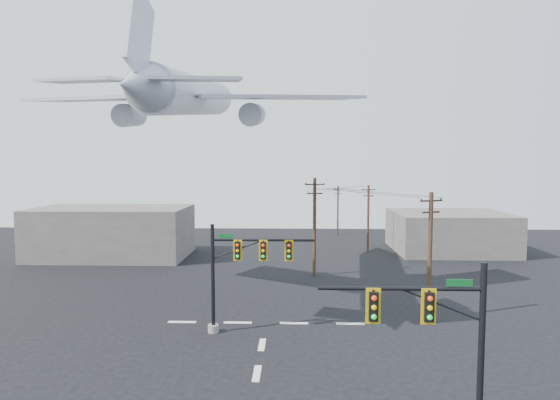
{
  "coord_description": "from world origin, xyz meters",
  "views": [
    {
      "loc": [
        1.99,
        -20.37,
        11.36
      ],
      "look_at": [
        1.22,
        5.0,
        9.34
      ],
      "focal_mm": 30.0,
      "sensor_mm": 36.0,
      "label": 1
    }
  ],
  "objects_px": {
    "utility_pole_a": "(430,253)",
    "airliner": "(191,96)",
    "utility_pole_c": "(368,217)",
    "signal_mast_far": "(238,272)",
    "utility_pole_d": "(338,209)",
    "signal_mast_near": "(446,349)",
    "utility_pole_b": "(315,225)"
  },
  "relations": [
    {
      "from": "utility_pole_b",
      "to": "utility_pole_c",
      "type": "bearing_deg",
      "value": 61.05
    },
    {
      "from": "utility_pole_a",
      "to": "utility_pole_c",
      "type": "distance_m",
      "value": 26.13
    },
    {
      "from": "utility_pole_a",
      "to": "utility_pole_c",
      "type": "relative_size",
      "value": 1.09
    },
    {
      "from": "signal_mast_near",
      "to": "utility_pole_c",
      "type": "relative_size",
      "value": 0.88
    },
    {
      "from": "utility_pole_b",
      "to": "airliner",
      "type": "height_order",
      "value": "airliner"
    },
    {
      "from": "utility_pole_a",
      "to": "airliner",
      "type": "xyz_separation_m",
      "value": [
        -18.49,
        6.23,
        12.14
      ]
    },
    {
      "from": "signal_mast_far",
      "to": "utility_pole_d",
      "type": "height_order",
      "value": "utility_pole_d"
    },
    {
      "from": "airliner",
      "to": "utility_pole_b",
      "type": "bearing_deg",
      "value": -55.98
    },
    {
      "from": "utility_pole_d",
      "to": "utility_pole_b",
      "type": "bearing_deg",
      "value": -114.58
    },
    {
      "from": "utility_pole_c",
      "to": "signal_mast_near",
      "type": "bearing_deg",
      "value": -103.69
    },
    {
      "from": "utility_pole_c",
      "to": "airliner",
      "type": "height_order",
      "value": "airliner"
    },
    {
      "from": "airliner",
      "to": "signal_mast_near",
      "type": "bearing_deg",
      "value": -143.72
    },
    {
      "from": "signal_mast_far",
      "to": "utility_pole_b",
      "type": "distance_m",
      "value": 17.16
    },
    {
      "from": "signal_mast_far",
      "to": "utility_pole_a",
      "type": "distance_m",
      "value": 13.85
    },
    {
      "from": "signal_mast_far",
      "to": "airliner",
      "type": "bearing_deg",
      "value": 118.2
    },
    {
      "from": "airliner",
      "to": "utility_pole_a",
      "type": "bearing_deg",
      "value": -106.82
    },
    {
      "from": "signal_mast_far",
      "to": "utility_pole_c",
      "type": "height_order",
      "value": "utility_pole_c"
    },
    {
      "from": "signal_mast_far",
      "to": "utility_pole_a",
      "type": "height_order",
      "value": "utility_pole_a"
    },
    {
      "from": "signal_mast_near",
      "to": "utility_pole_c",
      "type": "distance_m",
      "value": 41.55
    },
    {
      "from": "utility_pole_c",
      "to": "utility_pole_b",
      "type": "bearing_deg",
      "value": -128.48
    },
    {
      "from": "utility_pole_b",
      "to": "utility_pole_d",
      "type": "distance_m",
      "value": 27.55
    },
    {
      "from": "signal_mast_near",
      "to": "signal_mast_far",
      "type": "relative_size",
      "value": 1.02
    },
    {
      "from": "signal_mast_near",
      "to": "utility_pole_a",
      "type": "distance_m",
      "value": 15.75
    },
    {
      "from": "signal_mast_far",
      "to": "airliner",
      "type": "height_order",
      "value": "airliner"
    },
    {
      "from": "signal_mast_far",
      "to": "utility_pole_d",
      "type": "bearing_deg",
      "value": 76.22
    },
    {
      "from": "signal_mast_near",
      "to": "airliner",
      "type": "relative_size",
      "value": 0.24
    },
    {
      "from": "signal_mast_far",
      "to": "utility_pole_d",
      "type": "distance_m",
      "value": 44.51
    },
    {
      "from": "utility_pole_b",
      "to": "airliner",
      "type": "relative_size",
      "value": 0.32
    },
    {
      "from": "utility_pole_a",
      "to": "utility_pole_d",
      "type": "bearing_deg",
      "value": 72.22
    },
    {
      "from": "utility_pole_d",
      "to": "signal_mast_near",
      "type": "bearing_deg",
      "value": -105.29
    },
    {
      "from": "signal_mast_near",
      "to": "utility_pole_a",
      "type": "relative_size",
      "value": 0.8
    },
    {
      "from": "utility_pole_b",
      "to": "airliner",
      "type": "xyz_separation_m",
      "value": [
        -10.76,
        -6.78,
        11.83
      ]
    }
  ]
}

